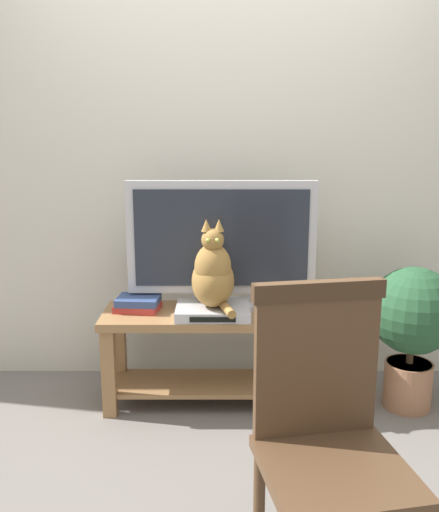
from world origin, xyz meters
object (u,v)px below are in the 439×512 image
object	(u,v)px
tv	(219,242)
potted_plant	(410,321)
media_box	(211,311)
wooden_chair	(324,424)
book_stack	(136,304)
tv_stand	(219,341)
cat	(211,274)

from	to	relation	value
tv	potted_plant	xyz separation A→B (m)	(1.01, -0.14, -0.40)
media_box	wooden_chair	size ratio (longest dim) A/B	0.38
tv	book_stack	size ratio (longest dim) A/B	4.00
tv_stand	potted_plant	world-z (taller)	potted_plant
book_stack	potted_plant	distance (m)	1.46
cat	potted_plant	xyz separation A→B (m)	(1.05, 0.01, -0.26)
tv_stand	potted_plant	bearing A→B (deg)	-3.36
cat	book_stack	world-z (taller)	cat
tv	book_stack	distance (m)	0.56
media_box	wooden_chair	world-z (taller)	wooden_chair
wooden_chair	cat	bearing A→B (deg)	107.21
cat	wooden_chair	size ratio (longest dim) A/B	0.46
tv_stand	book_stack	world-z (taller)	book_stack
book_stack	tv_stand	bearing A→B (deg)	-3.20
wooden_chair	book_stack	size ratio (longest dim) A/B	3.98
wooden_chair	potted_plant	bearing A→B (deg)	60.20
tv_stand	potted_plant	distance (m)	1.02
wooden_chair	book_stack	bearing A→B (deg)	121.11
book_stack	media_box	bearing A→B (deg)	-11.68
tv_stand	potted_plant	size ratio (longest dim) A/B	1.63
media_box	book_stack	xyz separation A→B (m)	(-0.40, 0.08, 0.01)
media_box	book_stack	bearing A→B (deg)	168.32
tv_stand	cat	size ratio (longest dim) A/B	2.72
cat	wooden_chair	world-z (taller)	cat
wooden_chair	potted_plant	world-z (taller)	wooden_chair
tv	cat	size ratio (longest dim) A/B	2.17
tv_stand	cat	xyz separation A→B (m)	(-0.04, -0.07, 0.39)
media_box	wooden_chair	distance (m)	1.25
tv	potted_plant	bearing A→B (deg)	-7.88
cat	potted_plant	bearing A→B (deg)	0.79
tv	cat	world-z (taller)	tv
tv_stand	media_box	world-z (taller)	media_box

